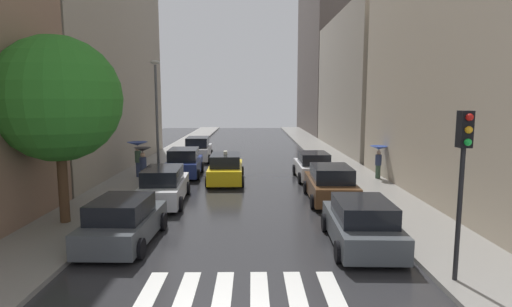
{
  "coord_description": "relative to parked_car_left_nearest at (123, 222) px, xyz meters",
  "views": [
    {
      "loc": [
        0.26,
        -6.57,
        4.73
      ],
      "look_at": [
        0.57,
        22.19,
        0.87
      ],
      "focal_mm": 28.6,
      "sensor_mm": 36.0,
      "label": 1
    }
  ],
  "objects": [
    {
      "name": "ground_plane",
      "position": [
        3.95,
        17.62,
        -0.75
      ],
      "size": [
        28.0,
        72.0,
        0.04
      ],
      "primitive_type": "cube",
      "color": "#29292C"
    },
    {
      "name": "sidewalk_left",
      "position": [
        -2.55,
        17.62,
        -0.66
      ],
      "size": [
        3.0,
        72.0,
        0.15
      ],
      "primitive_type": "cube",
      "color": "gray",
      "rests_on": "ground"
    },
    {
      "name": "sidewalk_right",
      "position": [
        10.45,
        17.62,
        -0.66
      ],
      "size": [
        3.0,
        72.0,
        0.15
      ],
      "primitive_type": "cube",
      "color": "gray",
      "rests_on": "ground"
    },
    {
      "name": "crosswalk_stripes",
      "position": [
        3.95,
        -3.4,
        -0.73
      ],
      "size": [
        4.95,
        2.2,
        0.01
      ],
      "color": "silver",
      "rests_on": "ground"
    },
    {
      "name": "building_right_mid",
      "position": [
        14.95,
        25.1,
        5.42
      ],
      "size": [
        6.0,
        18.65,
        12.3
      ],
      "primitive_type": "cube",
      "color": "#9E9384",
      "rests_on": "ground"
    },
    {
      "name": "building_right_far",
      "position": [
        14.95,
        45.81,
        10.71
      ],
      "size": [
        6.0,
        21.91,
        22.88
      ],
      "primitive_type": "cube",
      "color": "#564C47",
      "rests_on": "ground"
    },
    {
      "name": "parked_car_left_nearest",
      "position": [
        0.0,
        0.0,
        0.0
      ],
      "size": [
        2.18,
        4.15,
        1.55
      ],
      "rotation": [
        0.0,
        0.0,
        1.54
      ],
      "color": "#474C51",
      "rests_on": "ground"
    },
    {
      "name": "parked_car_left_second",
      "position": [
        0.2,
        5.3,
        0.04
      ],
      "size": [
        2.18,
        4.74,
        1.66
      ],
      "rotation": [
        0.0,
        0.0,
        1.62
      ],
      "color": "silver",
      "rests_on": "ground"
    },
    {
      "name": "parked_car_left_third",
      "position": [
        0.05,
        11.88,
        0.07
      ],
      "size": [
        2.25,
        4.33,
        1.72
      ],
      "rotation": [
        0.0,
        0.0,
        1.61
      ],
      "color": "navy",
      "rests_on": "ground"
    },
    {
      "name": "parked_car_left_fourth",
      "position": [
        0.07,
        18.34,
        0.11
      ],
      "size": [
        2.12,
        4.52,
        1.82
      ],
      "rotation": [
        0.0,
        0.0,
        1.6
      ],
      "color": "silver",
      "rests_on": "ground"
    },
    {
      "name": "parked_car_right_nearest",
      "position": [
        7.75,
        -0.3,
        0.0
      ],
      "size": [
        2.24,
        4.38,
        1.55
      ],
      "rotation": [
        0.0,
        0.0,
        1.53
      ],
      "color": "#474C51",
      "rests_on": "ground"
    },
    {
      "name": "parked_car_right_second",
      "position": [
        7.88,
        5.59,
        0.05
      ],
      "size": [
        2.25,
        4.49,
        1.67
      ],
      "rotation": [
        0.0,
        0.0,
        1.55
      ],
      "color": "brown",
      "rests_on": "ground"
    },
    {
      "name": "parked_car_right_third",
      "position": [
        7.85,
        10.82,
        0.02
      ],
      "size": [
        2.1,
        4.15,
        1.61
      ],
      "rotation": [
        0.0,
        0.0,
        1.58
      ],
      "color": "silver",
      "rests_on": "ground"
    },
    {
      "name": "taxi_midroad",
      "position": [
        2.72,
        10.03,
        0.03
      ],
      "size": [
        2.15,
        4.59,
        1.81
      ],
      "rotation": [
        0.0,
        0.0,
        1.59
      ],
      "color": "yellow",
      "rests_on": "ground"
    },
    {
      "name": "pedestrian_foreground",
      "position": [
        11.55,
        10.25,
        0.8
      ],
      "size": [
        1.02,
        1.02,
        1.88
      ],
      "rotation": [
        0.0,
        0.0,
        4.96
      ],
      "color": "#38513D",
      "rests_on": "sidewalk_right"
    },
    {
      "name": "pedestrian_near_tree",
      "position": [
        -2.51,
        10.92,
        1.0
      ],
      "size": [
        1.19,
        1.19,
        2.07
      ],
      "rotation": [
        0.0,
        0.0,
        0.19
      ],
      "color": "navy",
      "rests_on": "sidewalk_left"
    },
    {
      "name": "pedestrian_by_kerb",
      "position": [
        -1.57,
        8.48,
        0.85
      ],
      "size": [
        0.92,
        0.92,
        2.03
      ],
      "rotation": [
        0.0,
        0.0,
        2.49
      ],
      "color": "brown",
      "rests_on": "sidewalk_left"
    },
    {
      "name": "street_tree_left",
      "position": [
        -2.8,
        1.95,
        3.99
      ],
      "size": [
        4.54,
        4.54,
        6.85
      ],
      "color": "#513823",
      "rests_on": "sidewalk_left"
    },
    {
      "name": "traffic_light_right_corner",
      "position": [
        9.4,
        -3.15,
        2.56
      ],
      "size": [
        0.3,
        0.42,
        4.3
      ],
      "color": "black",
      "rests_on": "sidewalk_right"
    },
    {
      "name": "lamp_post_left",
      "position": [
        -1.6,
        12.15,
        3.39
      ],
      "size": [
        0.6,
        0.28,
        6.89
      ],
      "color": "#595B60",
      "rests_on": "sidewalk_left"
    }
  ]
}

